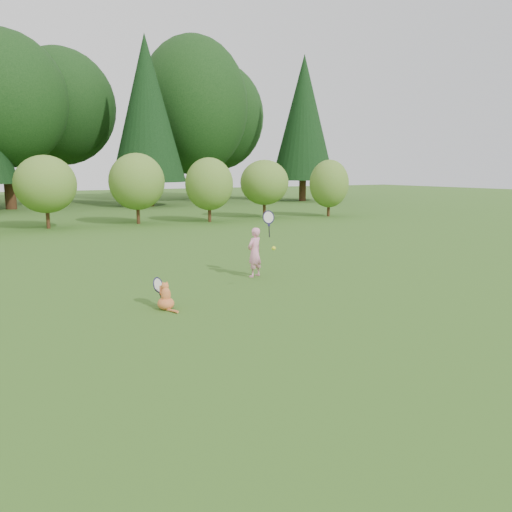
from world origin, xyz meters
TOP-DOWN VIEW (x-y plane):
  - ground at (0.00, 0.00)m, footprint 100.00×100.00m
  - shrub_row at (0.00, 13.00)m, footprint 28.00×3.00m
  - woodland_backdrop at (0.00, 23.00)m, footprint 48.00×10.00m
  - child at (0.90, 2.09)m, footprint 0.64×0.46m
  - cat at (-1.60, 0.62)m, footprint 0.35×0.66m
  - tennis_ball at (0.53, 0.73)m, footprint 0.08×0.08m

SIDE VIEW (x-z plane):
  - ground at x=0.00m, z-range 0.00..0.00m
  - cat at x=-1.60m, z-range -0.08..0.55m
  - child at x=0.90m, z-range -0.23..1.33m
  - tennis_ball at x=0.53m, z-range 0.79..0.87m
  - shrub_row at x=0.00m, z-range 0.00..2.80m
  - woodland_backdrop at x=0.00m, z-range 0.00..15.00m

